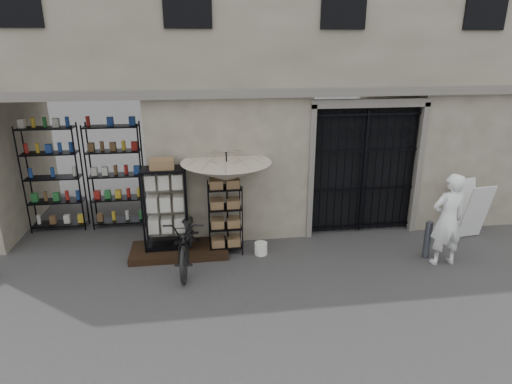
{
  "coord_description": "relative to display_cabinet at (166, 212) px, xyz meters",
  "views": [
    {
      "loc": [
        -1.94,
        -6.68,
        4.15
      ],
      "look_at": [
        -0.8,
        1.4,
        1.35
      ],
      "focal_mm": 30.0,
      "sensor_mm": 36.0,
      "label": 1
    }
  ],
  "objects": [
    {
      "name": "ground",
      "position": [
        2.64,
        -1.65,
        -0.91
      ],
      "size": [
        80.0,
        80.0,
        0.0
      ],
      "primitive_type": "plane",
      "color": "black",
      "rests_on": "ground"
    },
    {
      "name": "main_building",
      "position": [
        2.64,
        2.35,
        3.59
      ],
      "size": [
        14.0,
        4.0,
        9.0
      ],
      "primitive_type": "cube",
      "color": "#A09782",
      "rests_on": "ground"
    },
    {
      "name": "shop_recess",
      "position": [
        -1.86,
        1.15,
        0.59
      ],
      "size": [
        3.0,
        1.7,
        3.0
      ],
      "primitive_type": "cube",
      "color": "black",
      "rests_on": "ground"
    },
    {
      "name": "shop_shelving",
      "position": [
        -1.91,
        1.65,
        0.34
      ],
      "size": [
        2.7,
        0.5,
        2.5
      ],
      "primitive_type": "cube",
      "color": "black",
      "rests_on": "ground"
    },
    {
      "name": "iron_gate",
      "position": [
        4.39,
        0.63,
        0.59
      ],
      "size": [
        2.5,
        0.21,
        3.0
      ],
      "color": "black",
      "rests_on": "ground"
    },
    {
      "name": "step_platform",
      "position": [
        0.24,
        -0.1,
        -0.84
      ],
      "size": [
        2.0,
        0.9,
        0.15
      ],
      "primitive_type": "cube",
      "color": "black",
      "rests_on": "ground"
    },
    {
      "name": "display_cabinet",
      "position": [
        0.0,
        0.0,
        0.0
      ],
      "size": [
        0.98,
        0.78,
        1.84
      ],
      "rotation": [
        0.0,
        0.0,
        0.36
      ],
      "color": "black",
      "rests_on": "step_platform"
    },
    {
      "name": "wire_rack",
      "position": [
        1.21,
        -0.11,
        -0.17
      ],
      "size": [
        0.78,
        0.65,
        1.52
      ],
      "rotation": [
        0.0,
        0.0,
        0.31
      ],
      "color": "black",
      "rests_on": "ground"
    },
    {
      "name": "market_umbrella",
      "position": [
        1.26,
        -0.08,
        0.95
      ],
      "size": [
        1.59,
        1.62,
        2.59
      ],
      "rotation": [
        0.0,
        0.0,
        0.01
      ],
      "color": "black",
      "rests_on": "ground"
    },
    {
      "name": "white_bucket",
      "position": [
        1.92,
        -0.35,
        -0.78
      ],
      "size": [
        0.34,
        0.34,
        0.26
      ],
      "primitive_type": "cylinder",
      "rotation": [
        0.0,
        0.0,
        -0.3
      ],
      "color": "white",
      "rests_on": "ground"
    },
    {
      "name": "bicycle",
      "position": [
        0.43,
        -0.58,
        -0.91
      ],
      "size": [
        0.83,
        1.17,
        2.12
      ],
      "primitive_type": "imported",
      "rotation": [
        0.0,
        0.0,
        -0.09
      ],
      "color": "black",
      "rests_on": "ground"
    },
    {
      "name": "steel_bollard",
      "position": [
        5.28,
        -0.96,
        -0.52
      ],
      "size": [
        0.17,
        0.17,
        0.79
      ],
      "primitive_type": "cylinder",
      "rotation": [
        0.0,
        0.0,
        0.19
      ],
      "color": "slate",
      "rests_on": "ground"
    },
    {
      "name": "shopkeeper",
      "position": [
        5.47,
        -1.24,
        -0.91
      ],
      "size": [
        0.76,
        1.91,
        0.45
      ],
      "primitive_type": "imported",
      "rotation": [
        0.0,
        0.0,
        3.18
      ],
      "color": "white",
      "rests_on": "ground"
    },
    {
      "name": "easel_sign",
      "position": [
        6.75,
        -0.1,
        -0.26
      ],
      "size": [
        0.67,
        0.76,
        1.26
      ],
      "rotation": [
        0.0,
        0.0,
        0.12
      ],
      "color": "silver",
      "rests_on": "ground"
    }
  ]
}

